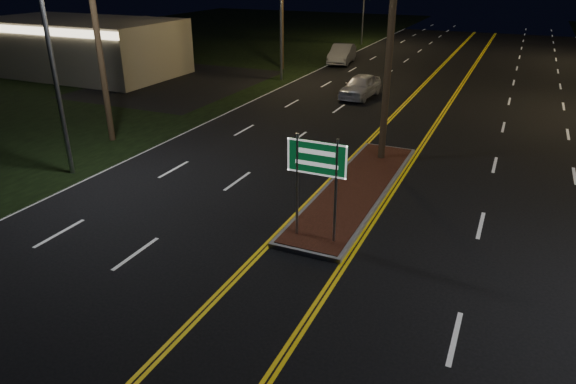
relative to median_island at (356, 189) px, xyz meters
The scene contains 8 objects.
ground 7.00m from the median_island, 90.00° to the right, with size 120.00×120.00×0.00m, color black.
grass_left 34.99m from the median_island, 149.04° to the left, with size 40.00×110.00×0.01m, color black.
median_island is the anchor object (origin of this frame).
highway_sign 4.80m from the median_island, 90.00° to the right, with size 1.80×0.08×3.20m.
commercial_building 29.13m from the median_island, 153.45° to the left, with size 15.00×8.12×4.00m.
streetlight_left_near 12.36m from the median_island, 164.22° to the right, with size 1.91×0.44×9.00m.
car_near 14.89m from the median_island, 106.48° to the left, with size 2.11×4.93×1.64m, color silver.
car_far 27.03m from the median_island, 109.98° to the left, with size 2.33×5.44×1.81m, color #A7A9B1.
Camera 1 is at (4.86, -9.96, 7.71)m, focal length 32.00 mm.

